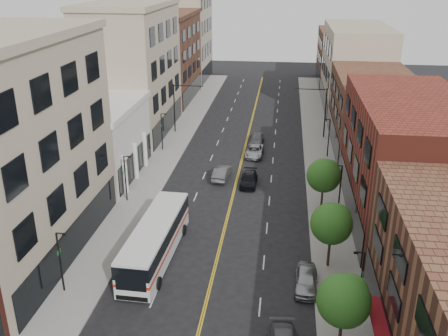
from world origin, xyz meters
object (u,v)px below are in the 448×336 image
at_px(city_bus, 155,238).
at_px(car_lane_b, 254,151).
at_px(car_lane_c, 257,139).
at_px(car_lane_behind, 222,173).
at_px(car_lane_a, 249,179).
at_px(car_parked_far, 306,280).

height_order(city_bus, car_lane_b, city_bus).
bearing_deg(car_lane_b, city_bus, -101.81).
distance_m(car_lane_b, car_lane_c, 4.80).
relative_size(car_lane_behind, car_lane_a, 1.01).
bearing_deg(car_lane_c, car_lane_a, -87.54).
bearing_deg(car_lane_c, car_lane_b, -87.54).
height_order(car_lane_b, car_lane_c, car_lane_c).
distance_m(car_parked_far, car_lane_behind, 22.49).
bearing_deg(car_parked_far, car_lane_a, 109.49).
bearing_deg(city_bus, car_lane_behind, 81.19).
height_order(city_bus, car_lane_c, city_bus).
bearing_deg(car_lane_behind, city_bus, 83.29).
bearing_deg(car_lane_c, car_parked_far, -77.52).
bearing_deg(car_parked_far, car_lane_b, 104.02).
bearing_deg(car_lane_c, car_lane_behind, -101.89).
bearing_deg(car_parked_far, city_bus, 169.92).
distance_m(city_bus, car_parked_far, 12.93).
bearing_deg(city_bus, car_lane_c, 79.67).
bearing_deg(car_parked_far, car_lane_behind, 116.52).
distance_m(city_bus, car_lane_a, 17.73).
xyz_separation_m(car_lane_b, car_lane_c, (0.00, 4.80, 0.09)).
bearing_deg(city_bus, car_lane_b, 77.47).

